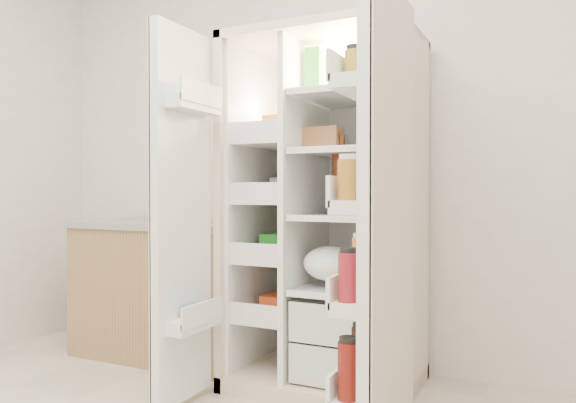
% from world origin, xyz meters
% --- Properties ---
extents(wall_back, '(4.00, 0.02, 2.70)m').
position_xyz_m(wall_back, '(0.00, 2.00, 1.35)').
color(wall_back, white).
rests_on(wall_back, floor).
extents(refrigerator, '(0.92, 0.70, 1.80)m').
position_xyz_m(refrigerator, '(0.14, 1.65, 0.75)').
color(refrigerator, beige).
rests_on(refrigerator, floor).
extents(freezer_door, '(0.15, 0.40, 1.72)m').
position_xyz_m(freezer_door, '(-0.37, 1.05, 0.89)').
color(freezer_door, white).
rests_on(freezer_door, floor).
extents(fridge_door, '(0.17, 0.58, 1.72)m').
position_xyz_m(fridge_door, '(0.60, 0.96, 0.87)').
color(fridge_door, white).
rests_on(fridge_door, floor).
extents(kitchen_counter, '(1.13, 0.60, 0.82)m').
position_xyz_m(kitchen_counter, '(-0.94, 1.67, 0.41)').
color(kitchen_counter, '#9B794D').
rests_on(kitchen_counter, floor).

